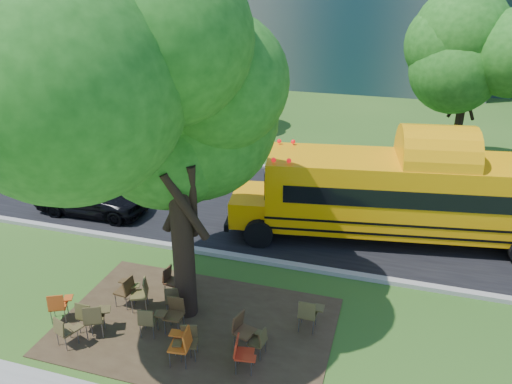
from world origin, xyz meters
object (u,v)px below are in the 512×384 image
(chair_12, at_px, (242,328))
(chair_11, at_px, (174,297))
(chair_9, at_px, (141,291))
(chair_15, at_px, (65,329))
(chair_13, at_px, (309,312))
(bg_car_red, at_px, (95,142))
(black_car, at_px, (91,196))
(chair_2, at_px, (95,317))
(chair_6, at_px, (259,339))
(chair_10, at_px, (171,279))
(school_bus, at_px, (426,195))
(chair_5, at_px, (188,339))
(chair_8, at_px, (126,288))
(bg_car_silver, at_px, (26,151))
(main_tree, at_px, (174,116))
(chair_7, at_px, (242,352))
(chair_3, at_px, (173,311))
(chair_0, at_px, (58,304))
(chair_14, at_px, (182,342))
(chair_4, at_px, (148,319))
(pedestrian_a, at_px, (54,112))
(chair_1, at_px, (88,314))

(chair_12, bearing_deg, chair_11, -92.15)
(chair_9, height_order, chair_15, chair_9)
(chair_13, distance_m, chair_15, 5.97)
(chair_11, height_order, bg_car_red, bg_car_red)
(bg_car_red, bearing_deg, black_car, -163.03)
(chair_2, height_order, chair_12, chair_2)
(chair_6, height_order, chair_11, chair_11)
(chair_9, height_order, chair_10, chair_9)
(school_bus, distance_m, chair_13, 6.52)
(chair_5, xyz_separation_m, chair_8, (-2.42, 1.35, 0.04))
(bg_car_silver, bearing_deg, chair_11, -146.57)
(main_tree, xyz_separation_m, chair_11, (-0.26, -0.18, -4.86))
(chair_5, distance_m, chair_9, 2.37)
(school_bus, xyz_separation_m, chair_10, (-6.72, -5.42, -1.14))
(chair_7, relative_size, chair_10, 1.03)
(chair_3, xyz_separation_m, chair_7, (2.11, -0.87, -0.02))
(chair_0, distance_m, chair_5, 3.76)
(school_bus, bearing_deg, chair_15, -144.64)
(main_tree, height_order, chair_3, main_tree)
(chair_0, xyz_separation_m, bg_car_silver, (-9.19, 9.83, 0.07))
(chair_14, distance_m, black_car, 9.18)
(chair_4, relative_size, chair_6, 1.12)
(chair_11, height_order, pedestrian_a, pedestrian_a)
(chair_5, bearing_deg, chair_3, -61.90)
(chair_0, height_order, chair_9, chair_9)
(chair_3, xyz_separation_m, chair_13, (3.27, 0.96, 0.00))
(chair_4, height_order, chair_8, chair_8)
(chair_10, xyz_separation_m, chair_15, (-1.51, -2.68, -0.02))
(chair_10, bearing_deg, chair_6, 68.80)
(pedestrian_a, bearing_deg, chair_13, -127.16)
(chair_12, bearing_deg, chair_8, -84.99)
(chair_6, distance_m, chair_8, 4.11)
(chair_3, distance_m, chair_13, 3.41)
(chair_15, distance_m, black_car, 7.63)
(chair_10, bearing_deg, chair_11, 38.18)
(chair_9, relative_size, bg_car_silver, 0.25)
(chair_1, bearing_deg, chair_13, 19.99)
(chair_0, bearing_deg, chair_5, -30.02)
(chair_6, bearing_deg, chair_14, 123.47)
(chair_7, height_order, bg_car_silver, bg_car_silver)
(chair_4, distance_m, chair_7, 2.65)
(chair_10, bearing_deg, chair_4, 13.94)
(chair_12, height_order, chair_15, chair_12)
(chair_3, height_order, chair_4, chair_3)
(school_bus, xyz_separation_m, chair_5, (-5.26, -7.55, -1.16))
(chair_2, xyz_separation_m, chair_7, (3.87, -0.09, -0.03))
(chair_5, xyz_separation_m, chair_12, (1.14, 0.65, 0.07))
(chair_13, bearing_deg, chair_5, -145.64)
(chair_2, distance_m, bg_car_silver, 14.51)
(chair_6, relative_size, chair_14, 0.79)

